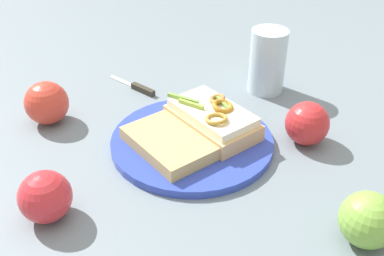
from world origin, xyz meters
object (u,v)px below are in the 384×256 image
bread_slice_side (171,142)px  knife (139,87)px  plate (192,142)px  apple_1 (47,103)px  apple_0 (307,123)px  apple_3 (45,197)px  drinking_glass (267,61)px  apple_2 (368,220)px  sandwich (212,119)px

bread_slice_side → knife: size_ratio=1.16×
plate → apple_1: bearing=135.7°
apple_0 → apple_3: apple_0 is taller
plate → apple_0: 0.19m
drinking_glass → plate: bearing=-155.6°
apple_0 → apple_3: size_ratio=1.02×
apple_0 → apple_2: bearing=-110.7°
drinking_glass → knife: size_ratio=1.00×
apple_2 → plate: bearing=107.8°
apple_3 → drinking_glass: size_ratio=0.57×
apple_1 → apple_3: apple_1 is taller
sandwich → knife: size_ratio=1.36×
apple_0 → drinking_glass: 0.19m
plate → drinking_glass: drinking_glass is taller
apple_0 → apple_1: size_ratio=0.95×
drinking_glass → apple_0: bearing=-105.3°
apple_2 → apple_3: size_ratio=1.02×
apple_1 → apple_2: bearing=-59.2°
sandwich → apple_3: (-0.29, -0.06, 0.00)m
sandwich → drinking_glass: 0.20m
sandwich → apple_2: (0.05, -0.30, 0.00)m
apple_1 → drinking_glass: bearing=-11.8°
apple_1 → apple_3: 0.25m
apple_0 → apple_1: (-0.36, 0.27, 0.00)m
bread_slice_side → apple_2: 0.31m
plate → apple_1: apple_1 is taller
drinking_glass → sandwich: bearing=-152.5°
sandwich → plate: bearing=-90.2°
apple_3 → apple_2: bearing=-34.3°
bread_slice_side → apple_3: bearing=-86.4°
sandwich → bread_slice_side: 0.09m
apple_1 → knife: (0.19, 0.04, -0.03)m
apple_0 → bread_slice_side: bearing=160.9°
apple_1 → knife: apple_1 is taller
sandwich → apple_0: 0.16m
apple_1 → apple_2: apple_1 is taller
sandwich → apple_3: bearing=-87.7°
sandwich → apple_3: apple_3 is taller
sandwich → drinking_glass: size_ratio=1.36×
apple_0 → apple_3: 0.42m
sandwich → apple_1: bearing=-137.3°
sandwich → apple_1: apple_1 is taller
apple_3 → knife: apple_3 is taller
plate → apple_2: size_ratio=3.69×
apple_2 → drinking_glass: drinking_glass is taller
apple_2 → drinking_glass: (0.13, 0.39, 0.03)m
plate → apple_0: apple_0 is taller
apple_3 → knife: 0.37m
drinking_glass → apple_3: bearing=-161.8°
knife → apple_1: bearing=79.8°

